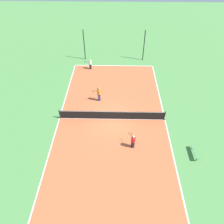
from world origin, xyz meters
TOP-DOWN VIEW (x-y plane):
  - ground_plane at (0.00, 0.00)m, footprint 80.00×80.00m
  - court_surface at (0.00, 0.00)m, footprint 10.30×20.53m
  - tennis_net at (0.00, 0.00)m, footprint 10.10×0.10m
  - bench at (6.83, -4.11)m, footprint 0.36×1.50m
  - player_coach_red at (1.81, -3.41)m, footprint 0.66×0.99m
  - player_far_white at (-2.99, 9.33)m, footprint 0.98×0.52m
  - player_center_orange at (-1.43, 2.83)m, footprint 0.99×0.56m
  - tennis_ball_left_sideline at (0.19, 7.11)m, footprint 0.07×0.07m
  - tennis_ball_midcourt at (1.77, 4.83)m, footprint 0.07×0.07m
  - tennis_ball_near_net at (4.41, -0.22)m, footprint 0.07×0.07m
  - fence_post_back_left at (-3.93, 11.93)m, footprint 0.12×0.12m
  - fence_post_back_right at (3.93, 11.93)m, footprint 0.12×0.12m

SIDE VIEW (x-z plane):
  - ground_plane at x=0.00m, z-range 0.00..0.00m
  - court_surface at x=0.00m, z-range 0.00..0.02m
  - tennis_ball_left_sideline at x=0.19m, z-range 0.02..0.09m
  - tennis_ball_midcourt at x=1.77m, z-range 0.02..0.09m
  - tennis_ball_near_net at x=4.41m, z-range 0.02..0.09m
  - bench at x=6.83m, z-range 0.16..0.61m
  - tennis_net at x=0.00m, z-range 0.03..1.04m
  - player_far_white at x=-2.99m, z-range 0.11..1.47m
  - player_coach_red at x=1.81m, z-range 0.11..1.49m
  - player_center_orange at x=-1.43m, z-range 0.15..1.84m
  - fence_post_back_left at x=-3.93m, z-range 0.00..4.08m
  - fence_post_back_right at x=3.93m, z-range 0.00..4.08m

